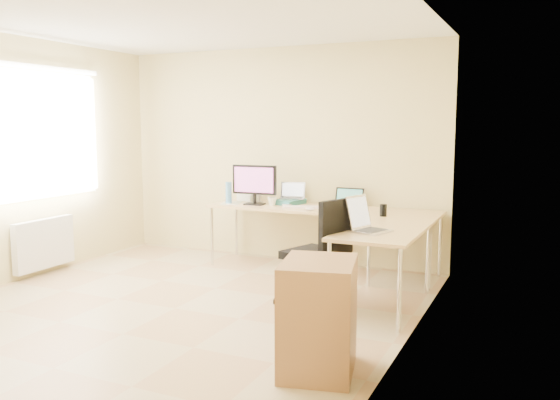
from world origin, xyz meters
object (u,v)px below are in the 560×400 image
at_px(mug, 272,201).
at_px(cabinet, 318,320).
at_px(monitor, 254,185).
at_px(laptop_black, 347,198).
at_px(desk_fan, 260,192).
at_px(laptop_return, 370,218).
at_px(keyboard, 302,207).
at_px(laptop_center, 292,191).
at_px(office_chair, 315,254).
at_px(water_bottle, 229,193).
at_px(desk_return, 382,268).
at_px(desk_main, 321,239).

relative_size(mug, cabinet, 0.13).
relative_size(monitor, laptop_black, 1.62).
bearing_deg(desk_fan, laptop_return, -27.50).
relative_size(laptop_black, keyboard, 0.76).
height_order(laptop_center, office_chair, office_chair).
bearing_deg(laptop_return, office_chair, 119.27).
height_order(laptop_center, water_bottle, water_bottle).
relative_size(laptop_center, mug, 2.78).
distance_m(laptop_black, desk_fan, 1.07).
xyz_separation_m(desk_return, monitor, (-1.79, 0.92, 0.60)).
bearing_deg(desk_fan, mug, -22.46).
height_order(desk_main, desk_fan, desk_fan).
bearing_deg(water_bottle, laptop_black, 14.38).
bearing_deg(desk_return, cabinet, -91.01).
xyz_separation_m(mug, water_bottle, (-0.53, -0.09, 0.08)).
relative_size(laptop_center, laptop_black, 0.87).
relative_size(desk_fan, cabinet, 0.31).
xyz_separation_m(monitor, cabinet, (1.76, -2.48, -0.61)).
height_order(desk_return, cabinet, cabinet).
bearing_deg(monitor, office_chair, -46.83).
distance_m(keyboard, laptop_return, 1.56).
distance_m(laptop_black, laptop_return, 1.54).
bearing_deg(keyboard, cabinet, -87.67).
bearing_deg(mug, cabinet, -58.34).
height_order(desk_fan, cabinet, desk_fan).
distance_m(desk_return, mug, 1.87).
distance_m(mug, laptop_return, 1.88).
relative_size(mug, water_bottle, 0.41).
relative_size(mug, office_chair, 0.10).
distance_m(laptop_center, mug, 0.31).
relative_size(desk_main, desk_fan, 10.55).
bearing_deg(water_bottle, mug, 9.36).
bearing_deg(laptop_black, mug, -161.64).
relative_size(desk_main, laptop_center, 9.02).
xyz_separation_m(laptop_center, laptop_return, (1.36, -1.39, -0.03)).
distance_m(water_bottle, cabinet, 3.22).
height_order(desk_return, laptop_return, laptop_return).
bearing_deg(mug, desk_main, 5.90).
relative_size(laptop_center, keyboard, 0.66).
bearing_deg(cabinet, laptop_return, 78.86).
bearing_deg(laptop_center, monitor, -156.92).
distance_m(desk_fan, cabinet, 3.23).
bearing_deg(keyboard, laptop_center, 108.20).
distance_m(desk_main, keyboard, 0.44).
bearing_deg(office_chair, mug, 148.14).
bearing_deg(desk_fan, laptop_black, 15.11).
xyz_separation_m(monitor, office_chair, (1.24, -1.20, -0.47)).
height_order(monitor, office_chair, monitor).
bearing_deg(keyboard, water_bottle, 160.56).
relative_size(monitor, cabinet, 0.67).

